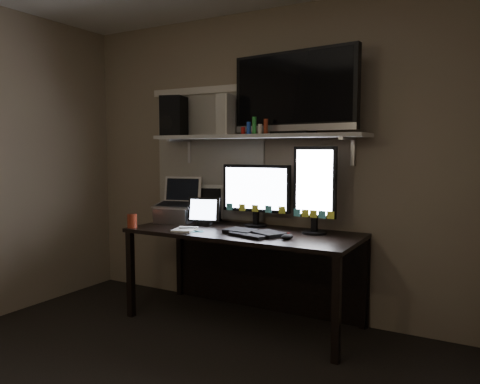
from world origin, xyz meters
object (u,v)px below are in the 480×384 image
Objects in this scene: mouse at (287,237)px; tablet at (204,211)px; laptop at (175,200)px; cup at (132,221)px; desk at (251,250)px; monitor_landscape at (256,195)px; speaker at (174,116)px; tv at (294,93)px; keyboard at (254,233)px; game_console at (229,115)px; monitor_portrait at (315,189)px.

tablet is (-0.85, 0.22, 0.10)m from mouse.
cup is (-0.13, -0.39, -0.14)m from laptop.
monitor_landscape reaches higher than desk.
desk is 3.03× the size of monitor_landscape.
tablet reaches higher than desk.
cup is 0.33× the size of speaker.
tv is (0.33, 0.08, 1.24)m from desk.
speaker is at bearing -172.46° from tv.
keyboard is 1.44× the size of game_console.
monitor_portrait is at bearing -18.49° from speaker.
monitor_landscape reaches higher than tablet.
mouse is (0.43, -0.27, 0.20)m from desk.
tablet is at bearing 41.26° from cup.
game_console is at bearing 0.64° from laptop.
game_console is (-0.57, -0.00, -0.15)m from tv.
monitor_landscape reaches higher than keyboard.
speaker is at bearing 112.98° from laptop.
mouse is (-0.09, -0.30, -0.31)m from monitor_portrait.
monitor_landscape is at bearing 5.59° from tablet.
speaker is at bearing 178.14° from mouse.
monitor_landscape is 0.89× the size of monitor_portrait.
cup is 1.17m from game_console.
monitor_portrait reaches higher than keyboard.
monitor_landscape is 5.22× the size of cup.
game_console reaches higher than monitor_portrait.
tv is at bearing 13.68° from desk.
desk is 0.55m from mouse.
tv is (1.18, 0.52, 1.01)m from cup.
monitor_portrait is (0.53, -0.08, 0.07)m from monitor_landscape.
speaker reaches higher than game_console.
laptop is 1.37m from tv.
game_console is at bearing 178.64° from monitor_portrait.
monitor_landscape is 2.22× the size of tablet.
tv is 3.19× the size of game_console.
monitor_landscape is at bearing 152.75° from mouse.
keyboard is at bearing -114.66° from tv.
desk is 2.70× the size of monitor_portrait.
keyboard is at bearing -144.80° from monitor_portrait.
laptop is (-1.15, 0.23, 0.17)m from mouse.
tv reaches higher than keyboard.
game_console is at bearing -172.74° from tv.
keyboard is 1.02m from cup.
speaker is (-0.80, 0.07, 1.10)m from desk.
desk is 1.36m from speaker.
mouse is 0.93× the size of cup.
laptop is (-0.72, -0.04, 0.37)m from desk.
monitor_portrait is at bearing 86.84° from mouse.
monitor_portrait is 1.25m from laptop.
tv is at bearing -7.19° from monitor_landscape.
monitor_portrait is 0.55m from keyboard.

